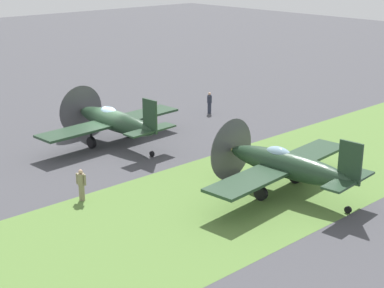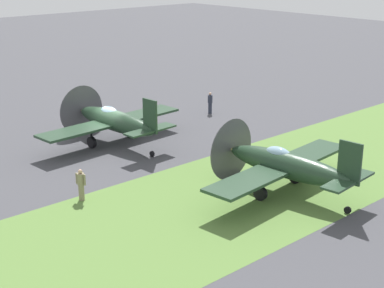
% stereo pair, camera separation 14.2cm
% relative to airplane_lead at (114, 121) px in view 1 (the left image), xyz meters
% --- Properties ---
extents(ground_plane, '(160.00, 160.00, 0.00)m').
position_rel_airplane_lead_xyz_m(ground_plane, '(-0.44, 0.25, -1.63)').
color(ground_plane, '#424247').
extents(grass_verge, '(120.00, 11.00, 0.01)m').
position_rel_airplane_lead_xyz_m(grass_verge, '(-0.44, -11.70, -1.63)').
color(grass_verge, '#567A38').
rests_on(grass_verge, ground).
extents(airplane_lead, '(10.93, 8.64, 3.89)m').
position_rel_airplane_lead_xyz_m(airplane_lead, '(0.00, 0.00, 0.00)').
color(airplane_lead, '#233D28').
rests_on(airplane_lead, ground).
extents(airplane_wingman, '(10.99, 8.70, 3.90)m').
position_rel_airplane_lead_xyz_m(airplane_wingman, '(1.85, -13.27, 0.01)').
color(airplane_wingman, '#233D28').
rests_on(airplane_wingman, ground).
extents(ground_crew_chief, '(0.38, 0.60, 1.73)m').
position_rel_airplane_lead_xyz_m(ground_crew_chief, '(-6.81, -6.75, -0.72)').
color(ground_crew_chief, '#847A5B').
rests_on(ground_crew_chief, ground).
extents(ground_crew_mechanic, '(0.52, 0.43, 1.73)m').
position_rel_airplane_lead_xyz_m(ground_crew_mechanic, '(10.21, 1.34, -0.72)').
color(ground_crew_mechanic, '#2D3342').
rests_on(ground_crew_mechanic, ground).
extents(runway_marker_cone, '(0.36, 0.36, 0.44)m').
position_rel_airplane_lead_xyz_m(runway_marker_cone, '(5.42, -6.55, -1.41)').
color(runway_marker_cone, orange).
rests_on(runway_marker_cone, ground).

